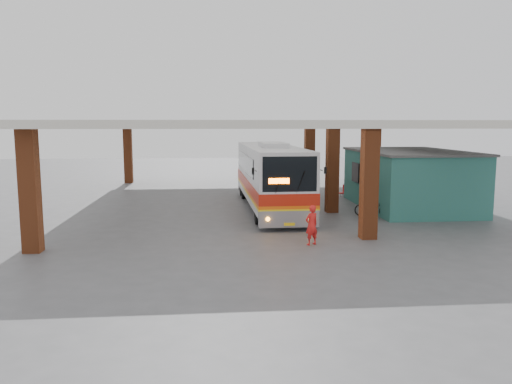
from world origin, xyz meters
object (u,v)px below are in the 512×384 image
at_px(motorcycle, 373,207).
at_px(pedestrian, 312,225).
at_px(red_chair, 343,191).
at_px(coach_bus, 270,176).

relative_size(motorcycle, pedestrian, 1.18).
xyz_separation_m(pedestrian, red_chair, (4.53, 12.34, -0.42)).
bearing_deg(motorcycle, pedestrian, 161.84).
xyz_separation_m(motorcycle, pedestrian, (-4.14, -5.36, 0.29)).
xyz_separation_m(motorcycle, red_chair, (0.38, 6.98, -0.13)).
relative_size(coach_bus, pedestrian, 8.13).
height_order(motorcycle, red_chair, motorcycle).
height_order(coach_bus, red_chair, coach_bus).
bearing_deg(coach_bus, pedestrian, -86.90).
distance_m(coach_bus, pedestrian, 8.37).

